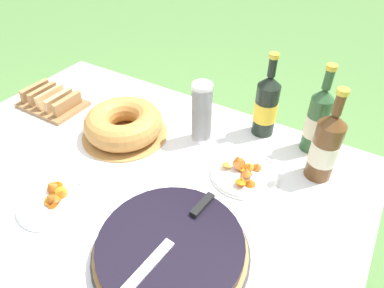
# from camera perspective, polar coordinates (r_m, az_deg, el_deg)

# --- Properties ---
(ground_plane) EXTENTS (16.00, 16.00, 0.00)m
(ground_plane) POSITION_cam_1_polar(r_m,az_deg,el_deg) (1.69, -7.20, -21.09)
(ground_plane) COLOR #568442
(garden_table) EXTENTS (1.46, 0.98, 0.68)m
(garden_table) POSITION_cam_1_polar(r_m,az_deg,el_deg) (1.20, -9.52, -6.45)
(garden_table) COLOR brown
(garden_table) RESTS_ON ground_plane
(tablecloth) EXTENTS (1.47, 0.99, 0.10)m
(tablecloth) POSITION_cam_1_polar(r_m,az_deg,el_deg) (1.17, -9.79, -4.62)
(tablecloth) COLOR white
(tablecloth) RESTS_ON garden_table
(berry_tart) EXTENTS (0.40, 0.40, 0.06)m
(berry_tart) POSITION_cam_1_polar(r_m,az_deg,el_deg) (0.91, -3.53, -17.03)
(berry_tart) COLOR #38383D
(berry_tart) RESTS_ON tablecloth
(serving_knife) EXTENTS (0.05, 0.38, 0.01)m
(serving_knife) POSITION_cam_1_polar(r_m,az_deg,el_deg) (0.89, -2.41, -14.53)
(serving_knife) COLOR silver
(serving_knife) RESTS_ON berry_tart
(bundt_cake) EXTENTS (0.32, 0.32, 0.10)m
(bundt_cake) POSITION_cam_1_polar(r_m,az_deg,el_deg) (1.27, -11.31, 3.33)
(bundt_cake) COLOR #B78447
(bundt_cake) RESTS_ON tablecloth
(cup_stack) EXTENTS (0.07, 0.07, 0.23)m
(cup_stack) POSITION_cam_1_polar(r_m,az_deg,el_deg) (1.20, 1.64, 5.23)
(cup_stack) COLOR white
(cup_stack) RESTS_ON tablecloth
(cider_bottle_green) EXTENTS (0.07, 0.07, 0.32)m
(cider_bottle_green) POSITION_cam_1_polar(r_m,az_deg,el_deg) (1.22, 20.12, 3.80)
(cider_bottle_green) COLOR #2D562D
(cider_bottle_green) RESTS_ON tablecloth
(cider_bottle_amber) EXTENTS (0.09, 0.09, 0.32)m
(cider_bottle_amber) POSITION_cam_1_polar(r_m,az_deg,el_deg) (1.12, 21.37, -0.40)
(cider_bottle_amber) COLOR brown
(cider_bottle_amber) RESTS_ON tablecloth
(juice_bottle_red) EXTENTS (0.08, 0.08, 0.31)m
(juice_bottle_red) POSITION_cam_1_polar(r_m,az_deg,el_deg) (1.26, 12.26, 6.28)
(juice_bottle_red) COLOR black
(juice_bottle_red) RESTS_ON tablecloth
(snack_plate_near) EXTENTS (0.23, 0.23, 0.05)m
(snack_plate_near) POSITION_cam_1_polar(r_m,az_deg,el_deg) (1.12, 8.73, -4.71)
(snack_plate_near) COLOR white
(snack_plate_near) RESTS_ON tablecloth
(snack_plate_left) EXTENTS (0.21, 0.21, 0.06)m
(snack_plate_left) POSITION_cam_1_polar(r_m,az_deg,el_deg) (1.10, -22.17, -8.69)
(snack_plate_left) COLOR white
(snack_plate_left) RESTS_ON tablecloth
(bread_board) EXTENTS (0.26, 0.18, 0.07)m
(bread_board) POSITION_cam_1_polar(r_m,az_deg,el_deg) (1.54, -22.32, 6.68)
(bread_board) COLOR olive
(bread_board) RESTS_ON tablecloth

